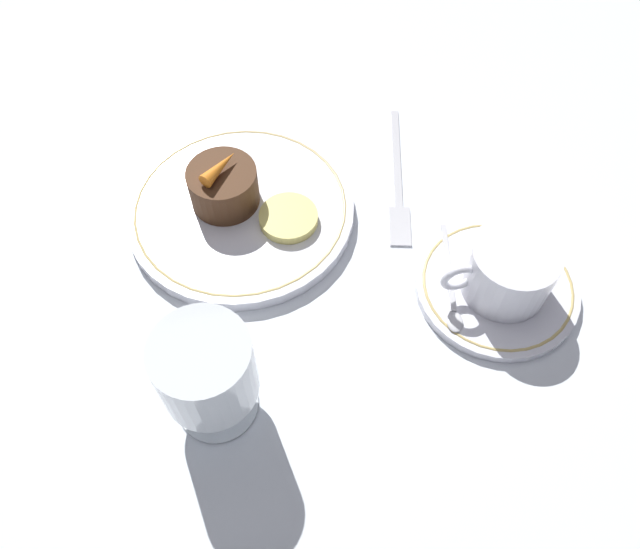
{
  "coord_description": "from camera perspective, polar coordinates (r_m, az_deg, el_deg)",
  "views": [
    {
      "loc": [
        0.02,
        0.4,
        0.52
      ],
      "look_at": [
        -0.05,
        0.1,
        0.04
      ],
      "focal_mm": 35.0,
      "sensor_mm": 36.0,
      "label": 1
    }
  ],
  "objects": [
    {
      "name": "carrot_garnish",
      "position": [
        0.63,
        -9.16,
        9.67
      ],
      "size": [
        0.04,
        0.04,
        0.01
      ],
      "color": "orange",
      "rests_on": "dessert_cake"
    },
    {
      "name": "ground_plane",
      "position": [
        0.66,
        -5.85,
        4.49
      ],
      "size": [
        3.0,
        3.0,
        0.0
      ],
      "primitive_type": "plane",
      "color": "white"
    },
    {
      "name": "spoon",
      "position": [
        0.61,
        11.87,
        -1.23
      ],
      "size": [
        0.04,
        0.12,
        0.0
      ],
      "color": "silver",
      "rests_on": "saucer"
    },
    {
      "name": "pineapple_slice",
      "position": [
        0.63,
        -2.9,
        5.19
      ],
      "size": [
        0.06,
        0.06,
        0.01
      ],
      "color": "#EFE075",
      "rests_on": "dinner_plate"
    },
    {
      "name": "fork",
      "position": [
        0.69,
        7.18,
        7.8
      ],
      "size": [
        0.06,
        0.19,
        0.01
      ],
      "color": "silver",
      "rests_on": "ground_plane"
    },
    {
      "name": "dessert_cake",
      "position": [
        0.65,
        -8.82,
        7.96
      ],
      "size": [
        0.07,
        0.07,
        0.04
      ],
      "color": "#4C2D19",
      "rests_on": "dinner_plate"
    },
    {
      "name": "dinner_plate",
      "position": [
        0.66,
        -7.22,
        5.88
      ],
      "size": [
        0.24,
        0.24,
        0.01
      ],
      "color": "white",
      "rests_on": "ground_plane"
    },
    {
      "name": "wine_glass",
      "position": [
        0.5,
        -10.33,
        -8.81
      ],
      "size": [
        0.08,
        0.08,
        0.11
      ],
      "color": "silver",
      "rests_on": "ground_plane"
    },
    {
      "name": "saucer",
      "position": [
        0.63,
        15.85,
        -1.04
      ],
      "size": [
        0.16,
        0.16,
        0.01
      ],
      "color": "white",
      "rests_on": "ground_plane"
    },
    {
      "name": "coffee_cup",
      "position": [
        0.6,
        16.93,
        0.46
      ],
      "size": [
        0.11,
        0.08,
        0.06
      ],
      "color": "white",
      "rests_on": "saucer"
    }
  ]
}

